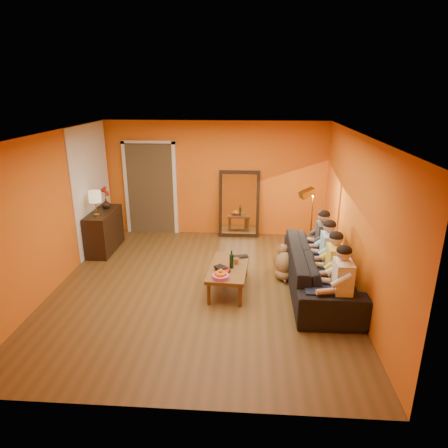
# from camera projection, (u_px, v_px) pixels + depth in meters

# --- Properties ---
(room_shell) EXTENTS (5.00, 5.50, 2.60)m
(room_shell) POSITION_uv_depth(u_px,v_px,m) (203.00, 209.00, 6.81)
(room_shell) COLOR brown
(room_shell) RESTS_ON ground
(white_accent) EXTENTS (0.02, 1.90, 2.58)m
(white_accent) POSITION_uv_depth(u_px,v_px,m) (92.00, 188.00, 8.28)
(white_accent) COLOR white
(white_accent) RESTS_ON wall_left
(doorway_recess) EXTENTS (1.06, 0.30, 2.10)m
(doorway_recess) POSITION_uv_depth(u_px,v_px,m) (152.00, 188.00, 9.31)
(doorway_recess) COLOR #3F2D19
(doorway_recess) RESTS_ON floor
(door_jamb_left) EXTENTS (0.08, 0.06, 2.20)m
(door_jamb_left) POSITION_uv_depth(u_px,v_px,m) (126.00, 189.00, 9.24)
(door_jamb_left) COLOR white
(door_jamb_left) RESTS_ON wall_back
(door_jamb_right) EXTENTS (0.08, 0.06, 2.20)m
(door_jamb_right) POSITION_uv_depth(u_px,v_px,m) (175.00, 190.00, 9.16)
(door_jamb_right) COLOR white
(door_jamb_right) RESTS_ON wall_back
(door_header) EXTENTS (1.22, 0.06, 0.08)m
(door_header) POSITION_uv_depth(u_px,v_px,m) (148.00, 142.00, 8.85)
(door_header) COLOR white
(door_header) RESTS_ON wall_back
(mirror_frame) EXTENTS (0.92, 0.27, 1.51)m
(mirror_frame) POSITION_uv_depth(u_px,v_px,m) (239.00, 204.00, 9.09)
(mirror_frame) COLOR black
(mirror_frame) RESTS_ON floor
(mirror_glass) EXTENTS (0.78, 0.21, 1.35)m
(mirror_glass) POSITION_uv_depth(u_px,v_px,m) (239.00, 204.00, 9.05)
(mirror_glass) COLOR white
(mirror_glass) RESTS_ON mirror_frame
(sideboard) EXTENTS (0.44, 1.18, 0.85)m
(sideboard) POSITION_uv_depth(u_px,v_px,m) (104.00, 231.00, 8.36)
(sideboard) COLOR black
(sideboard) RESTS_ON floor
(table_lamp) EXTENTS (0.24, 0.24, 0.51)m
(table_lamp) POSITION_uv_depth(u_px,v_px,m) (96.00, 204.00, 7.85)
(table_lamp) COLOR beige
(table_lamp) RESTS_ON sideboard
(sofa) EXTENTS (2.58, 1.01, 0.75)m
(sofa) POSITION_uv_depth(u_px,v_px,m) (320.00, 270.00, 6.69)
(sofa) COLOR black
(sofa) RESTS_ON floor
(coffee_table) EXTENTS (0.70, 1.26, 0.42)m
(coffee_table) POSITION_uv_depth(u_px,v_px,m) (229.00, 278.00, 6.78)
(coffee_table) COLOR brown
(coffee_table) RESTS_ON floor
(floor_lamp) EXTENTS (0.36, 0.32, 1.44)m
(floor_lamp) POSITION_uv_depth(u_px,v_px,m) (311.00, 226.00, 7.75)
(floor_lamp) COLOR #AA9232
(floor_lamp) RESTS_ON floor
(dog) EXTENTS (0.48, 0.61, 0.63)m
(dog) POSITION_uv_depth(u_px,v_px,m) (284.00, 262.00, 7.15)
(dog) COLOR olive
(dog) RESTS_ON floor
(person_far_left) EXTENTS (0.70, 0.44, 1.22)m
(person_far_left) POSITION_uv_depth(u_px,v_px,m) (342.00, 286.00, 5.66)
(person_far_left) COLOR silver
(person_far_left) RESTS_ON sofa
(person_mid_left) EXTENTS (0.70, 0.44, 1.22)m
(person_mid_left) POSITION_uv_depth(u_px,v_px,m) (334.00, 269.00, 6.18)
(person_mid_left) COLOR #DDC649
(person_mid_left) RESTS_ON sofa
(person_mid_right) EXTENTS (0.70, 0.44, 1.22)m
(person_mid_right) POSITION_uv_depth(u_px,v_px,m) (328.00, 255.00, 6.70)
(person_mid_right) COLOR #98C5EB
(person_mid_right) RESTS_ON sofa
(person_far_right) EXTENTS (0.70, 0.44, 1.22)m
(person_far_right) POSITION_uv_depth(u_px,v_px,m) (323.00, 243.00, 7.22)
(person_far_right) COLOR #2E2E33
(person_far_right) RESTS_ON sofa
(fruit_bowl) EXTENTS (0.26, 0.26, 0.16)m
(fruit_bowl) POSITION_uv_depth(u_px,v_px,m) (221.00, 274.00, 6.27)
(fruit_bowl) COLOR #ED53AF
(fruit_bowl) RESTS_ON coffee_table
(wine_bottle) EXTENTS (0.07, 0.07, 0.31)m
(wine_bottle) POSITION_uv_depth(u_px,v_px,m) (231.00, 259.00, 6.61)
(wine_bottle) COLOR black
(wine_bottle) RESTS_ON coffee_table
(tumbler) EXTENTS (0.13, 0.13, 0.10)m
(tumbler) POSITION_uv_depth(u_px,v_px,m) (236.00, 261.00, 6.80)
(tumbler) COLOR #B27F3F
(tumbler) RESTS_ON coffee_table
(laptop) EXTENTS (0.36, 0.28, 0.02)m
(laptop) POSITION_uv_depth(u_px,v_px,m) (240.00, 258.00, 7.03)
(laptop) COLOR black
(laptop) RESTS_ON coffee_table
(book_lower) EXTENTS (0.29, 0.32, 0.02)m
(book_lower) POSITION_uv_depth(u_px,v_px,m) (217.00, 271.00, 6.53)
(book_lower) COLOR black
(book_lower) RESTS_ON coffee_table
(book_mid) EXTENTS (0.20, 0.26, 0.02)m
(book_mid) POSITION_uv_depth(u_px,v_px,m) (218.00, 269.00, 6.54)
(book_mid) COLOR #A41D12
(book_mid) RESTS_ON book_lower
(book_upper) EXTENTS (0.25, 0.26, 0.02)m
(book_upper) POSITION_uv_depth(u_px,v_px,m) (217.00, 269.00, 6.51)
(book_upper) COLOR black
(book_upper) RESTS_ON book_mid
(vase) EXTENTS (0.19, 0.19, 0.20)m
(vase) POSITION_uv_depth(u_px,v_px,m) (106.00, 204.00, 8.42)
(vase) COLOR black
(vase) RESTS_ON sideboard
(flowers) EXTENTS (0.17, 0.17, 0.48)m
(flowers) POSITION_uv_depth(u_px,v_px,m) (105.00, 192.00, 8.34)
(flowers) COLOR #A41D12
(flowers) RESTS_ON vase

